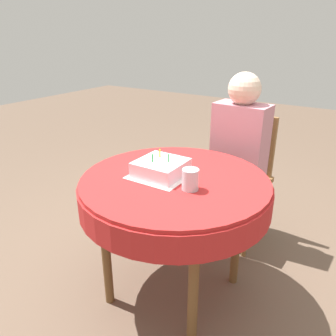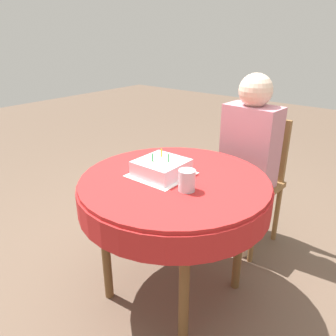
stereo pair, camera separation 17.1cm
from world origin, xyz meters
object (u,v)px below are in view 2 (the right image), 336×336
chair (252,176)px  person (248,148)px  drinking_glass (187,180)px  birthday_cake (161,167)px

chair → person: (-0.01, -0.09, 0.24)m
person → drinking_glass: bearing=-81.6°
chair → birthday_cake: (-0.16, -0.82, 0.29)m
chair → drinking_glass: bearing=-82.5°
drinking_glass → birthday_cake: bearing=162.7°
chair → drinking_glass: (0.06, -0.88, 0.30)m
person → drinking_glass: (0.06, -0.79, 0.06)m
chair → person: person is taller
chair → birthday_cake: size_ratio=3.83×
birthday_cake → person: bearing=78.4°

